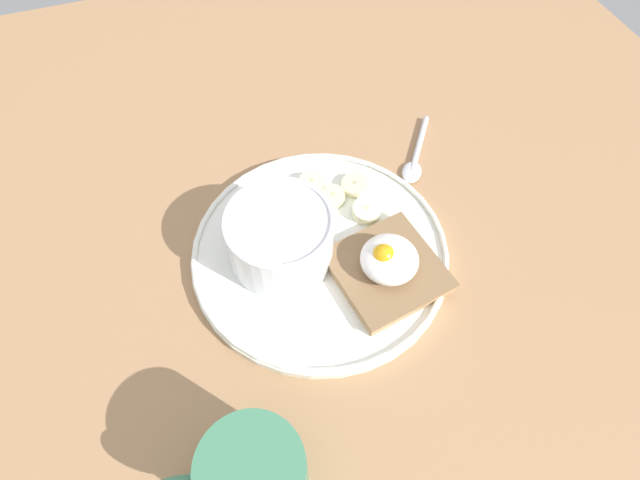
{
  "coord_description": "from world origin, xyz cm",
  "views": [
    {
      "loc": [
        27.62,
        -9.55,
        49.39
      ],
      "look_at": [
        0.0,
        0.0,
        5.0
      ],
      "focal_mm": 28.0,
      "sensor_mm": 36.0,
      "label": 1
    }
  ],
  "objects_px": {
    "oatmeal_bowl": "(280,237)",
    "banana_slice_front": "(367,211)",
    "toast_slice": "(387,270)",
    "poached_egg": "(389,259)",
    "banana_slice_back": "(333,197)",
    "coffee_mug": "(253,477)",
    "banana_slice_right": "(355,185)",
    "banana_slice_left": "(312,184)",
    "spoon": "(416,158)"
  },
  "relations": [
    {
      "from": "banana_slice_front",
      "to": "banana_slice_back",
      "type": "height_order",
      "value": "banana_slice_front"
    },
    {
      "from": "toast_slice",
      "to": "oatmeal_bowl",
      "type": "bearing_deg",
      "value": -121.75
    },
    {
      "from": "poached_egg",
      "to": "spoon",
      "type": "relative_size",
      "value": 0.57
    },
    {
      "from": "banana_slice_left",
      "to": "spoon",
      "type": "distance_m",
      "value": 0.14
    },
    {
      "from": "toast_slice",
      "to": "spoon",
      "type": "height_order",
      "value": "toast_slice"
    },
    {
      "from": "oatmeal_bowl",
      "to": "banana_slice_front",
      "type": "xyz_separation_m",
      "value": [
        -0.02,
        0.11,
        -0.03
      ]
    },
    {
      "from": "banana_slice_right",
      "to": "coffee_mug",
      "type": "relative_size",
      "value": 0.3
    },
    {
      "from": "toast_slice",
      "to": "coffee_mug",
      "type": "bearing_deg",
      "value": -50.21
    },
    {
      "from": "oatmeal_bowl",
      "to": "banana_slice_right",
      "type": "distance_m",
      "value": 0.13
    },
    {
      "from": "banana_slice_right",
      "to": "banana_slice_front",
      "type": "bearing_deg",
      "value": -2.14
    },
    {
      "from": "banana_slice_back",
      "to": "spoon",
      "type": "bearing_deg",
      "value": 105.53
    },
    {
      "from": "banana_slice_right",
      "to": "coffee_mug",
      "type": "xyz_separation_m",
      "value": [
        0.27,
        -0.19,
        0.03
      ]
    },
    {
      "from": "banana_slice_back",
      "to": "spoon",
      "type": "xyz_separation_m",
      "value": [
        -0.03,
        0.12,
        -0.01
      ]
    },
    {
      "from": "coffee_mug",
      "to": "spoon",
      "type": "distance_m",
      "value": 0.42
    },
    {
      "from": "coffee_mug",
      "to": "toast_slice",
      "type": "bearing_deg",
      "value": 129.79
    },
    {
      "from": "banana_slice_back",
      "to": "coffee_mug",
      "type": "height_order",
      "value": "coffee_mug"
    },
    {
      "from": "coffee_mug",
      "to": "banana_slice_front",
      "type": "bearing_deg",
      "value": 140.46
    },
    {
      "from": "banana_slice_front",
      "to": "coffee_mug",
      "type": "height_order",
      "value": "coffee_mug"
    },
    {
      "from": "oatmeal_bowl",
      "to": "banana_slice_right",
      "type": "xyz_separation_m",
      "value": [
        -0.06,
        0.11,
        -0.03
      ]
    },
    {
      "from": "toast_slice",
      "to": "poached_egg",
      "type": "bearing_deg",
      "value": -101.99
    },
    {
      "from": "toast_slice",
      "to": "banana_slice_front",
      "type": "distance_m",
      "value": 0.08
    },
    {
      "from": "oatmeal_bowl",
      "to": "banana_slice_back",
      "type": "distance_m",
      "value": 0.1
    },
    {
      "from": "toast_slice",
      "to": "banana_slice_back",
      "type": "xyz_separation_m",
      "value": [
        -0.11,
        -0.02,
        -0.0
      ]
    },
    {
      "from": "oatmeal_bowl",
      "to": "banana_slice_front",
      "type": "bearing_deg",
      "value": 100.43
    },
    {
      "from": "oatmeal_bowl",
      "to": "coffee_mug",
      "type": "bearing_deg",
      "value": -21.68
    },
    {
      "from": "banana_slice_front",
      "to": "banana_slice_back",
      "type": "bearing_deg",
      "value": -138.33
    },
    {
      "from": "banana_slice_right",
      "to": "spoon",
      "type": "bearing_deg",
      "value": 105.9
    },
    {
      "from": "banana_slice_left",
      "to": "coffee_mug",
      "type": "height_order",
      "value": "coffee_mug"
    },
    {
      "from": "oatmeal_bowl",
      "to": "toast_slice",
      "type": "xyz_separation_m",
      "value": [
        0.06,
        0.1,
        -0.03
      ]
    },
    {
      "from": "banana_slice_left",
      "to": "spoon",
      "type": "relative_size",
      "value": 0.4
    },
    {
      "from": "toast_slice",
      "to": "coffee_mug",
      "type": "xyz_separation_m",
      "value": [
        0.15,
        -0.18,
        0.03
      ]
    },
    {
      "from": "banana_slice_front",
      "to": "banana_slice_left",
      "type": "relative_size",
      "value": 0.89
    },
    {
      "from": "oatmeal_bowl",
      "to": "spoon",
      "type": "height_order",
      "value": "oatmeal_bowl"
    },
    {
      "from": "poached_egg",
      "to": "banana_slice_front",
      "type": "bearing_deg",
      "value": 172.83
    },
    {
      "from": "coffee_mug",
      "to": "banana_slice_back",
      "type": "bearing_deg",
      "value": 148.43
    },
    {
      "from": "banana_slice_front",
      "to": "toast_slice",
      "type": "bearing_deg",
      "value": -6.62
    },
    {
      "from": "poached_egg",
      "to": "spoon",
      "type": "xyz_separation_m",
      "value": [
        -0.15,
        0.11,
        -0.04
      ]
    },
    {
      "from": "banana_slice_front",
      "to": "banana_slice_right",
      "type": "xyz_separation_m",
      "value": [
        -0.04,
        0.0,
        -0.0
      ]
    },
    {
      "from": "oatmeal_bowl",
      "to": "coffee_mug",
      "type": "xyz_separation_m",
      "value": [
        0.21,
        -0.08,
        0.0
      ]
    },
    {
      "from": "poached_egg",
      "to": "banana_slice_left",
      "type": "xyz_separation_m",
      "value": [
        -0.14,
        -0.04,
        -0.02
      ]
    },
    {
      "from": "banana_slice_left",
      "to": "banana_slice_right",
      "type": "distance_m",
      "value": 0.05
    },
    {
      "from": "banana_slice_front",
      "to": "coffee_mug",
      "type": "xyz_separation_m",
      "value": [
        0.23,
        -0.19,
        0.03
      ]
    },
    {
      "from": "coffee_mug",
      "to": "banana_slice_right",
      "type": "bearing_deg",
      "value": 144.67
    },
    {
      "from": "toast_slice",
      "to": "coffee_mug",
      "type": "distance_m",
      "value": 0.24
    },
    {
      "from": "banana_slice_front",
      "to": "coffee_mug",
      "type": "relative_size",
      "value": 0.32
    },
    {
      "from": "toast_slice",
      "to": "banana_slice_left",
      "type": "relative_size",
      "value": 2.94
    },
    {
      "from": "banana_slice_back",
      "to": "spoon",
      "type": "distance_m",
      "value": 0.13
    },
    {
      "from": "toast_slice",
      "to": "spoon",
      "type": "bearing_deg",
      "value": 144.59
    },
    {
      "from": "coffee_mug",
      "to": "spoon",
      "type": "bearing_deg",
      "value": 136.19
    },
    {
      "from": "poached_egg",
      "to": "coffee_mug",
      "type": "xyz_separation_m",
      "value": [
        0.15,
        -0.18,
        0.01
      ]
    }
  ]
}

